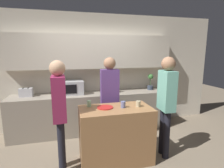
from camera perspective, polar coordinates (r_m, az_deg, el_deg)
ground_plane at (r=3.11m, az=-1.70°, el=-25.41°), size 14.00×14.00×0.00m
back_wall at (r=4.17m, az=-6.74°, el=6.46°), size 6.40×0.40×2.70m
back_counter at (r=4.12m, az=-5.93°, el=-9.09°), size 3.60×0.62×0.89m
kitchen_island at (r=3.02m, az=1.20°, el=-16.22°), size 1.17×0.61×0.93m
microwave at (r=3.99m, az=-13.10°, el=-1.10°), size 0.52×0.39×0.30m
toaster at (r=4.10m, az=-26.25°, el=-2.45°), size 0.26×0.16×0.18m
potted_plant at (r=4.44m, az=12.42°, el=0.70°), size 0.14×0.14×0.40m
bottle_0 at (r=3.98m, az=-0.10°, el=-1.69°), size 0.07×0.07×0.24m
bottle_1 at (r=4.08m, az=0.74°, el=-1.44°), size 0.09×0.09×0.23m
bottle_2 at (r=4.07m, az=1.81°, el=-1.38°), size 0.07×0.07×0.25m
plate_on_island at (r=2.85m, az=-2.28°, el=-7.64°), size 0.26×0.26×0.01m
cup_0 at (r=2.92m, az=8.57°, el=-6.42°), size 0.08×0.08×0.10m
cup_1 at (r=2.92m, az=-7.53°, el=-6.40°), size 0.07×0.07×0.10m
cup_2 at (r=2.85m, az=3.65°, el=-6.69°), size 0.08×0.08×0.10m
person_left at (r=3.35m, az=-0.77°, el=-3.14°), size 0.35×0.23×1.72m
person_center at (r=2.69m, az=-16.78°, el=-7.30°), size 0.22×0.35×1.70m
person_right at (r=3.09m, az=17.33°, el=-4.53°), size 0.23×0.35×1.74m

